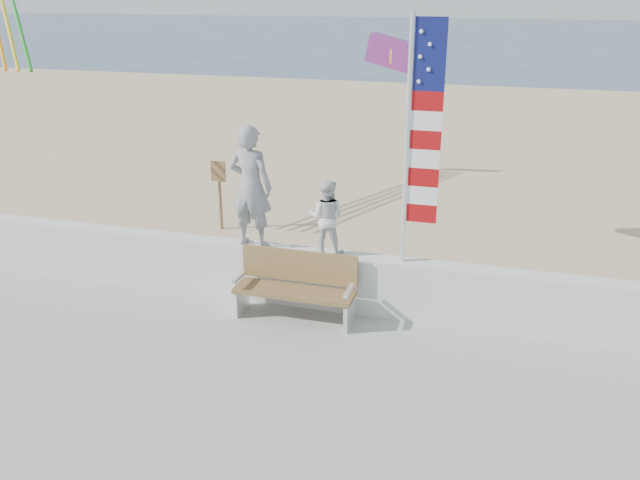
# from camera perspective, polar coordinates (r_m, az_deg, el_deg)

# --- Properties ---
(ground) EXTENTS (220.00, 220.00, 0.00)m
(ground) POSITION_cam_1_polar(r_m,az_deg,el_deg) (9.13, -4.48, -11.70)
(ground) COLOR #304760
(ground) RESTS_ON ground
(sand) EXTENTS (90.00, 40.00, 0.08)m
(sand) POSITION_cam_1_polar(r_m,az_deg,el_deg) (17.13, 6.17, 4.10)
(sand) COLOR tan
(sand) RESTS_ON ground
(seawall) EXTENTS (30.00, 0.35, 0.90)m
(seawall) POSITION_cam_1_polar(r_m,az_deg,el_deg) (10.51, -0.74, -3.20)
(seawall) COLOR silver
(seawall) RESTS_ON boardwalk
(adult) EXTENTS (0.73, 0.52, 1.89)m
(adult) POSITION_cam_1_polar(r_m,az_deg,el_deg) (10.34, -5.86, 4.51)
(adult) COLOR gray
(adult) RESTS_ON seawall
(child) EXTENTS (0.58, 0.46, 1.14)m
(child) POSITION_cam_1_polar(r_m,az_deg,el_deg) (10.07, 0.56, 1.95)
(child) COLOR silver
(child) RESTS_ON seawall
(bench) EXTENTS (1.80, 0.57, 1.00)m
(bench) POSITION_cam_1_polar(r_m,az_deg,el_deg) (10.12, -2.04, -3.83)
(bench) COLOR brown
(bench) RESTS_ON boardwalk
(flag) EXTENTS (0.50, 0.08, 3.50)m
(flag) POSITION_cam_1_polar(r_m,az_deg,el_deg) (9.47, 8.17, 8.96)
(flag) COLOR white
(flag) RESTS_ON seawall
(parafoil_kite) EXTENTS (1.01, 0.46, 0.67)m
(parafoil_kite) POSITION_cam_1_polar(r_m,az_deg,el_deg) (12.41, 6.25, 15.35)
(parafoil_kite) COLOR red
(parafoil_kite) RESTS_ON ground
(sign) EXTENTS (0.32, 0.07, 1.46)m
(sign) POSITION_cam_1_polar(r_m,az_deg,el_deg) (14.14, -8.47, 4.25)
(sign) COLOR olive
(sign) RESTS_ON sand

